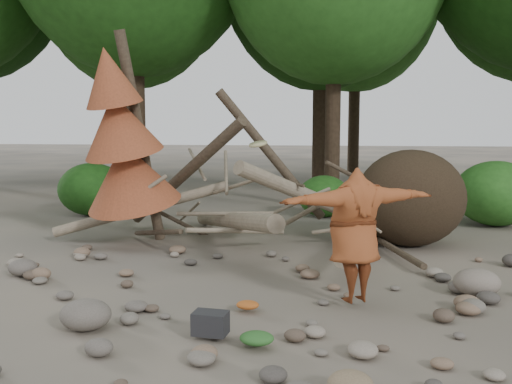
# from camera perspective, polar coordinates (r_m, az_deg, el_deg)

# --- Properties ---
(ground) EXTENTS (120.00, 120.00, 0.00)m
(ground) POSITION_cam_1_polar(r_m,az_deg,el_deg) (7.98, 0.02, -11.34)
(ground) COLOR #514C44
(ground) RESTS_ON ground
(deadfall_pile) EXTENTS (8.55, 5.24, 3.30)m
(deadfall_pile) POSITION_cam_1_polar(r_m,az_deg,el_deg) (11.90, 12.46, -0.77)
(deadfall_pile) COLOR #332619
(deadfall_pile) RESTS_ON ground
(dead_conifer) EXTENTS (2.06, 2.16, 4.35)m
(dead_conifer) POSITION_cam_1_polar(r_m,az_deg,el_deg) (11.65, -13.13, 4.78)
(dead_conifer) COLOR #4C3F30
(dead_conifer) RESTS_ON ground
(bush_left) EXTENTS (1.80, 1.80, 1.44)m
(bush_left) POSITION_cam_1_polar(r_m,az_deg,el_deg) (16.19, -16.10, 0.27)
(bush_left) COLOR #1B4A13
(bush_left) RESTS_ON ground
(bush_mid) EXTENTS (1.40, 1.40, 1.12)m
(bush_mid) POSITION_cam_1_polar(r_m,az_deg,el_deg) (15.44, 6.82, -0.41)
(bush_mid) COLOR #255E1B
(bush_mid) RESTS_ON ground
(bush_right) EXTENTS (2.00, 2.00, 1.60)m
(bush_right) POSITION_cam_1_polar(r_m,az_deg,el_deg) (15.15, 22.87, -0.13)
(bush_right) COLOR #2F7022
(bush_right) RESTS_ON ground
(frisbee_thrower) EXTENTS (2.55, 1.56, 2.21)m
(frisbee_thrower) POSITION_cam_1_polar(r_m,az_deg,el_deg) (7.84, 9.84, -4.24)
(frisbee_thrower) COLOR brown
(frisbee_thrower) RESTS_ON ground
(backpack) EXTENTS (0.42, 0.31, 0.26)m
(backpack) POSITION_cam_1_polar(r_m,az_deg,el_deg) (6.82, -4.58, -13.41)
(backpack) COLOR black
(backpack) RESTS_ON ground
(cloth_green) EXTENTS (0.39, 0.32, 0.14)m
(cloth_green) POSITION_cam_1_polar(r_m,az_deg,el_deg) (6.55, 0.07, -14.82)
(cloth_green) COLOR #2A5D25
(cloth_green) RESTS_ON ground
(cloth_orange) EXTENTS (0.30, 0.25, 0.11)m
(cloth_orange) POSITION_cam_1_polar(r_m,az_deg,el_deg) (7.71, -0.84, -11.57)
(cloth_orange) COLOR #A7501C
(cloth_orange) RESTS_ON ground
(boulder_front_left) EXTENTS (0.63, 0.56, 0.38)m
(boulder_front_left) POSITION_cam_1_polar(r_m,az_deg,el_deg) (7.36, -16.68, -11.67)
(boulder_front_left) COLOR #655D54
(boulder_front_left) RESTS_ON ground
(boulder_mid_right) EXTENTS (0.67, 0.60, 0.40)m
(boulder_mid_right) POSITION_cam_1_polar(r_m,az_deg,el_deg) (8.98, 21.22, -8.41)
(boulder_mid_right) COLOR gray
(boulder_mid_right) RESTS_ON ground
(boulder_mid_left) EXTENTS (0.47, 0.42, 0.28)m
(boulder_mid_left) POSITION_cam_1_polar(r_m,az_deg,el_deg) (10.20, -22.30, -7.01)
(boulder_mid_left) COLOR #615951
(boulder_mid_left) RESTS_ON ground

